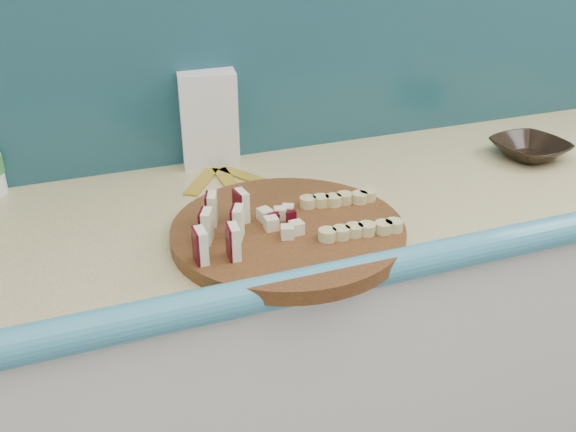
# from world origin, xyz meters

# --- Properties ---
(kitchen_counter) EXTENTS (2.20, 0.63, 0.91)m
(kitchen_counter) POSITION_xyz_m (0.10, 1.50, 0.46)
(kitchen_counter) COLOR white
(kitchen_counter) RESTS_ON ground
(backsplash) EXTENTS (2.20, 0.02, 0.50)m
(backsplash) POSITION_xyz_m (0.10, 1.79, 1.16)
(backsplash) COLOR teal
(backsplash) RESTS_ON kitchen_counter
(cutting_board) EXTENTS (0.48, 0.48, 0.03)m
(cutting_board) POSITION_xyz_m (0.04, 1.35, 0.92)
(cutting_board) COLOR #43230E
(cutting_board) RESTS_ON kitchen_counter
(apple_wedges) EXTENTS (0.13, 0.17, 0.06)m
(apple_wedges) POSITION_xyz_m (-0.09, 1.35, 0.97)
(apple_wedges) COLOR #F2EDC2
(apple_wedges) RESTS_ON cutting_board
(apple_chunks) EXTENTS (0.07, 0.07, 0.02)m
(apple_chunks) POSITION_xyz_m (0.01, 1.36, 0.95)
(apple_chunks) COLOR #F3E8C2
(apple_chunks) RESTS_ON cutting_board
(banana_slices) EXTENTS (0.18, 0.18, 0.02)m
(banana_slices) POSITION_xyz_m (0.16, 1.34, 0.95)
(banana_slices) COLOR #CCC07D
(banana_slices) RESTS_ON cutting_board
(brown_bowl) EXTENTS (0.19, 0.19, 0.04)m
(brown_bowl) POSITION_xyz_m (0.72, 1.52, 0.93)
(brown_bowl) COLOR black
(brown_bowl) RESTS_ON kitchen_counter
(flour_bag) EXTENTS (0.14, 0.11, 0.22)m
(flour_bag) POSITION_xyz_m (-0.00, 1.76, 1.02)
(flour_bag) COLOR white
(flour_bag) RESTS_ON kitchen_counter
(banana_peel) EXTENTS (0.20, 0.17, 0.01)m
(banana_peel) POSITION_xyz_m (0.00, 1.66, 0.91)
(banana_peel) COLOR gold
(banana_peel) RESTS_ON kitchen_counter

